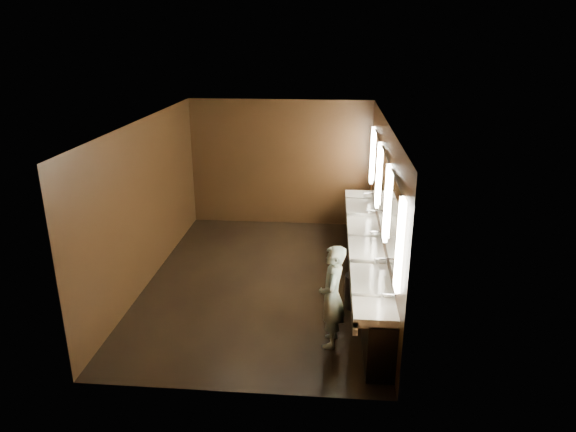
# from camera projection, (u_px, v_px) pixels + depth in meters

# --- Properties ---
(floor) EXTENTS (6.00, 6.00, 0.00)m
(floor) POSITION_uv_depth(u_px,v_px,m) (264.00, 281.00, 9.06)
(floor) COLOR black
(floor) RESTS_ON ground
(ceiling) EXTENTS (4.00, 6.00, 0.02)m
(ceiling) POSITION_uv_depth(u_px,v_px,m) (261.00, 122.00, 8.13)
(ceiling) COLOR #2D2D2B
(ceiling) RESTS_ON wall_back
(wall_back) EXTENTS (4.00, 0.02, 2.80)m
(wall_back) POSITION_uv_depth(u_px,v_px,m) (280.00, 163.00, 11.41)
(wall_back) COLOR black
(wall_back) RESTS_ON floor
(wall_front) EXTENTS (4.00, 0.02, 2.80)m
(wall_front) POSITION_uv_depth(u_px,v_px,m) (227.00, 289.00, 5.78)
(wall_front) COLOR black
(wall_front) RESTS_ON floor
(wall_left) EXTENTS (0.02, 6.00, 2.80)m
(wall_left) POSITION_uv_depth(u_px,v_px,m) (146.00, 202.00, 8.76)
(wall_left) COLOR black
(wall_left) RESTS_ON floor
(wall_right) EXTENTS (0.02, 6.00, 2.80)m
(wall_right) POSITION_uv_depth(u_px,v_px,m) (383.00, 209.00, 8.43)
(wall_right) COLOR black
(wall_right) RESTS_ON floor
(sink_counter) EXTENTS (0.55, 5.40, 1.01)m
(sink_counter) POSITION_uv_depth(u_px,v_px,m) (367.00, 259.00, 8.75)
(sink_counter) COLOR black
(sink_counter) RESTS_ON floor
(mirror_band) EXTENTS (0.06, 5.03, 1.15)m
(mirror_band) POSITION_uv_depth(u_px,v_px,m) (383.00, 188.00, 8.32)
(mirror_band) COLOR white
(mirror_band) RESTS_ON wall_right
(person) EXTENTS (0.40, 0.57, 1.48)m
(person) POSITION_uv_depth(u_px,v_px,m) (332.00, 296.00, 6.99)
(person) COLOR #8DCAD2
(person) RESTS_ON floor
(trash_bin) EXTENTS (0.40, 0.40, 0.55)m
(trash_bin) POSITION_uv_depth(u_px,v_px,m) (356.00, 291.00, 8.12)
(trash_bin) COLOR black
(trash_bin) RESTS_ON floor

